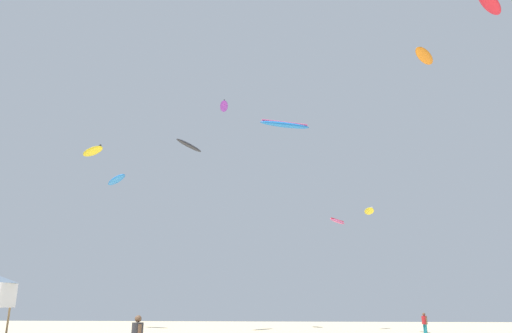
# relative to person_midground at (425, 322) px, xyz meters

# --- Properties ---
(person_midground) EXTENTS (0.35, 0.46, 1.55)m
(person_midground) POSITION_rel_person_midground_xyz_m (0.00, 0.00, 0.00)
(person_midground) COLOR teal
(person_midground) RESTS_ON ground
(kite_aloft_0) EXTENTS (3.37, 4.02, 0.60)m
(kite_aloft_0) POSITION_rel_person_midground_xyz_m (5.99, -4.34, 22.75)
(kite_aloft_0) COLOR red
(kite_aloft_1) EXTENTS (2.11, 2.84, 0.67)m
(kite_aloft_1) POSITION_rel_person_midground_xyz_m (-5.02, 10.68, 9.20)
(kite_aloft_1) COLOR #E5598C
(kite_aloft_2) EXTENTS (1.46, 3.18, 0.37)m
(kite_aloft_2) POSITION_rel_person_midground_xyz_m (-16.89, 11.90, 22.67)
(kite_aloft_2) COLOR purple
(kite_aloft_3) EXTENTS (3.99, 3.74, 0.58)m
(kite_aloft_3) POSITION_rel_person_midground_xyz_m (-30.70, 9.69, 17.10)
(kite_aloft_3) COLOR yellow
(kite_aloft_4) EXTENTS (4.21, 2.71, 0.73)m
(kite_aloft_4) POSITION_rel_person_midground_xyz_m (-9.51, -1.89, 14.62)
(kite_aloft_4) COLOR blue
(kite_aloft_5) EXTENTS (2.51, 4.28, 0.87)m
(kite_aloft_5) POSITION_rel_person_midground_xyz_m (-19.31, 6.66, 16.27)
(kite_aloft_5) COLOR #2D2D33
(kite_aloft_6) EXTENTS (2.78, 3.26, 0.62)m
(kite_aloft_6) POSITION_rel_person_midground_xyz_m (-21.92, -3.85, 10.02)
(kite_aloft_6) COLOR blue
(kite_aloft_7) EXTENTS (2.89, 3.63, 0.82)m
(kite_aloft_7) POSITION_rel_person_midground_xyz_m (3.03, 3.33, 22.86)
(kite_aloft_7) COLOR orange
(kite_aloft_8) EXTENTS (0.91, 2.47, 0.54)m
(kite_aloft_8) POSITION_rel_person_midground_xyz_m (-2.77, 3.98, 8.82)
(kite_aloft_8) COLOR yellow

